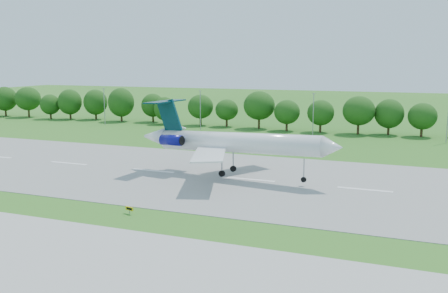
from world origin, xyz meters
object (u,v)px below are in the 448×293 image
airliner (228,141)px  service_vehicle_b (323,139)px  taxi_sign_left (129,209)px  service_vehicle_a (180,128)px

airliner → service_vehicle_b: (8.81, 49.46, -6.21)m
airliner → taxi_sign_left: (-5.15, -25.72, -6.01)m
airliner → service_vehicle_b: size_ratio=12.11×
taxi_sign_left → service_vehicle_b: service_vehicle_b is taller
taxi_sign_left → service_vehicle_b: size_ratio=0.44×
taxi_sign_left → service_vehicle_a: bearing=127.4°
airliner → taxi_sign_left: bearing=-95.0°
taxi_sign_left → service_vehicle_a: service_vehicle_a is taller
service_vehicle_b → service_vehicle_a: bearing=96.9°
airliner → taxi_sign_left: 26.91m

